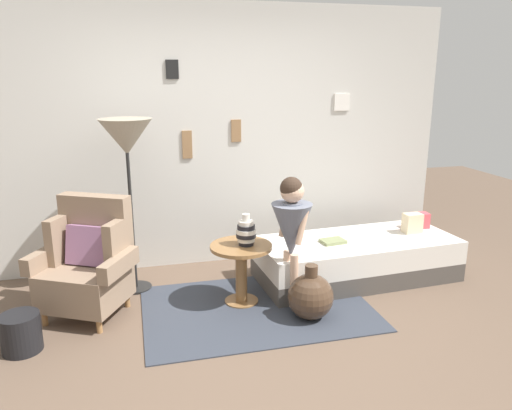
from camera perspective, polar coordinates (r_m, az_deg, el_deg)
The scene contains 14 objects.
ground_plane at distance 3.64m, azimuth 1.47°, elevation -17.11°, with size 12.00×12.00×0.00m, color brown.
gallery_wall at distance 5.02m, azimuth -4.51°, elevation 7.76°, with size 4.80×0.12×2.60m.
rug at distance 4.27m, azimuth 0.13°, elevation -11.84°, with size 1.90×1.30×0.01m, color #333842.
armchair at distance 4.26m, azimuth -18.86°, elevation -6.35°, with size 0.90×0.82×0.97m.
daybed at distance 4.88m, azimuth 11.56°, elevation -6.09°, with size 1.95×0.91×0.40m.
pillow_head at distance 5.30m, azimuth 18.35°, elevation -1.70°, with size 0.19×0.12×0.15m, color #D64C56.
pillow_mid at distance 5.11m, azimuth 17.66°, elevation -2.02°, with size 0.17×0.12×0.19m, color beige.
side_table at distance 4.23m, azimuth -1.69°, elevation -6.62°, with size 0.53×0.53×0.53m.
vase_striped at distance 4.14m, azimuth -1.16°, elevation -3.18°, with size 0.17×0.17×0.27m.
floor_lamp at distance 4.39m, azimuth -14.78°, elevation 7.06°, with size 0.46×0.46×1.56m.
person_child at distance 4.06m, azimuth 4.14°, elevation -2.36°, with size 0.34×0.34×1.13m.
book_on_daybed at distance 4.66m, azimuth 8.90°, elevation -4.17°, with size 0.22×0.16×0.03m, color #818B5C.
demijohn_near at distance 4.07m, azimuth 6.34°, elevation -10.46°, with size 0.37×0.37×0.46m.
magazine_basket at distance 4.00m, azimuth -25.60°, elevation -13.22°, with size 0.28×0.28×0.28m, color black.
Camera 1 is at (-0.85, -2.96, 1.94)m, focal length 34.51 mm.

